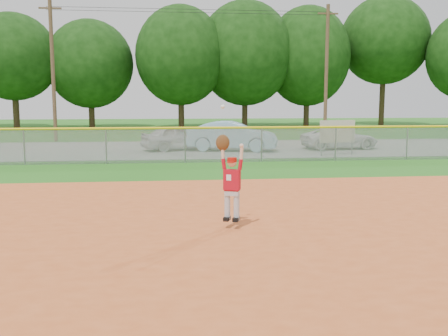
# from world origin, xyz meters

# --- Properties ---
(ground) EXTENTS (120.00, 120.00, 0.00)m
(ground) POSITION_xyz_m (0.00, 0.00, 0.00)
(ground) COLOR #215E15
(ground) RESTS_ON ground
(clay_infield) EXTENTS (24.00, 16.00, 0.04)m
(clay_infield) POSITION_xyz_m (0.00, -3.00, 0.02)
(clay_infield) COLOR #BF5122
(clay_infield) RESTS_ON ground
(parking_strip) EXTENTS (44.00, 10.00, 0.03)m
(parking_strip) POSITION_xyz_m (0.00, 16.00, 0.01)
(parking_strip) COLOR slate
(parking_strip) RESTS_ON ground
(car_white_a) EXTENTS (4.25, 2.79, 1.35)m
(car_white_a) POSITION_xyz_m (-0.17, 15.22, 0.70)
(car_white_a) COLOR silver
(car_white_a) RESTS_ON parking_strip
(car_blue) EXTENTS (4.97, 2.82, 1.55)m
(car_blue) POSITION_xyz_m (2.61, 14.55, 0.80)
(car_blue) COLOR #89B4CC
(car_blue) RESTS_ON parking_strip
(car_white_b) EXTENTS (4.29, 2.29, 1.15)m
(car_white_b) POSITION_xyz_m (8.59, 14.94, 0.60)
(car_white_b) COLOR silver
(car_white_b) RESTS_ON parking_strip
(sponsor_sign) EXTENTS (1.89, 0.51, 1.72)m
(sponsor_sign) POSITION_xyz_m (7.41, 11.94, 1.14)
(sponsor_sign) COLOR gray
(sponsor_sign) RESTS_ON ground
(outfield_fence) EXTENTS (40.06, 0.10, 1.55)m
(outfield_fence) POSITION_xyz_m (0.00, 10.00, 0.88)
(outfield_fence) COLOR gray
(outfield_fence) RESTS_ON ground
(power_lines) EXTENTS (19.40, 0.24, 9.00)m
(power_lines) POSITION_xyz_m (1.00, 22.00, 4.68)
(power_lines) COLOR #4C3823
(power_lines) RESTS_ON ground
(tree_line) EXTENTS (62.37, 13.00, 14.43)m
(tree_line) POSITION_xyz_m (0.96, 37.90, 7.53)
(tree_line) COLOR #422D1C
(tree_line) RESTS_ON ground
(ballplayer) EXTENTS (0.58, 0.38, 2.40)m
(ballplayer) POSITION_xyz_m (0.56, -1.29, 1.09)
(ballplayer) COLOR silver
(ballplayer) RESTS_ON ground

